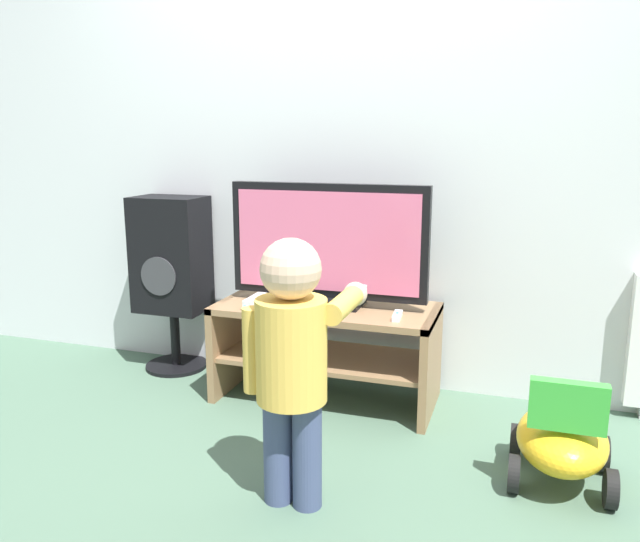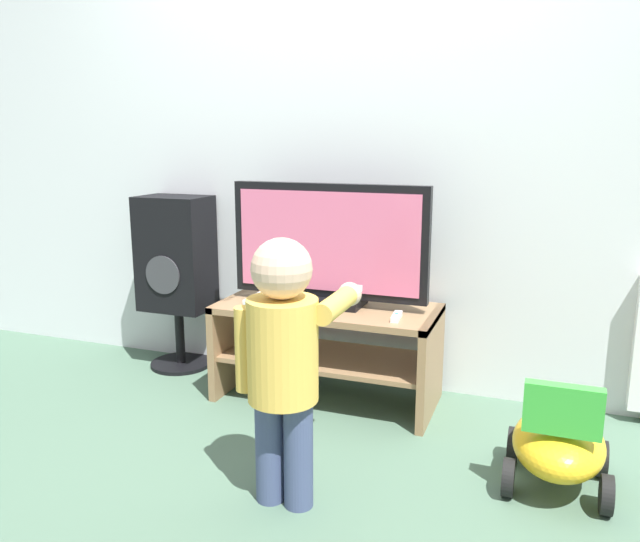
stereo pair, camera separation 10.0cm
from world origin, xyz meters
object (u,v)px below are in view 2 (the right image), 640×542
at_px(game_console, 256,301).
at_px(remote_secondary, 330,309).
at_px(speaker_tower, 176,259).
at_px(television, 329,246).
at_px(remote_primary, 397,317).
at_px(child, 285,351).
at_px(ride_on_toy, 558,443).

bearing_deg(game_console, remote_secondary, 3.39).
bearing_deg(remote_secondary, speaker_tower, 166.36).
xyz_separation_m(television, remote_primary, (0.36, -0.12, -0.27)).
distance_m(remote_primary, child, 0.79).
bearing_deg(game_console, remote_primary, 1.28).
relative_size(remote_secondary, child, 0.14).
distance_m(remote_secondary, child, 0.78).
distance_m(remote_primary, ride_on_toy, 0.82).
distance_m(remote_secondary, ride_on_toy, 1.09).
bearing_deg(remote_primary, remote_secondary, 178.77).
bearing_deg(television, remote_secondary, -66.30).
relative_size(speaker_tower, ride_on_toy, 2.01).
bearing_deg(ride_on_toy, remote_secondary, 160.66).
height_order(game_console, child, child).
xyz_separation_m(television, remote_secondary, (0.05, -0.12, -0.27)).
relative_size(remote_secondary, speaker_tower, 0.14).
xyz_separation_m(remote_primary, remote_secondary, (-0.31, 0.01, 0.00)).
bearing_deg(game_console, child, -57.52).
relative_size(remote_primary, child, 0.14).
relative_size(game_console, remote_secondary, 1.38).
xyz_separation_m(remote_primary, child, (-0.20, -0.77, 0.07)).
relative_size(remote_secondary, ride_on_toy, 0.29).
distance_m(game_console, remote_secondary, 0.37).
height_order(game_console, speaker_tower, speaker_tower).
bearing_deg(remote_secondary, ride_on_toy, -19.34).
bearing_deg(speaker_tower, child, -43.11).
height_order(speaker_tower, ride_on_toy, speaker_tower).
relative_size(television, ride_on_toy, 2.02).
height_order(remote_primary, speaker_tower, speaker_tower).
distance_m(television, speaker_tower, 0.93).
relative_size(game_console, remote_primary, 1.40).
relative_size(game_console, ride_on_toy, 0.40).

